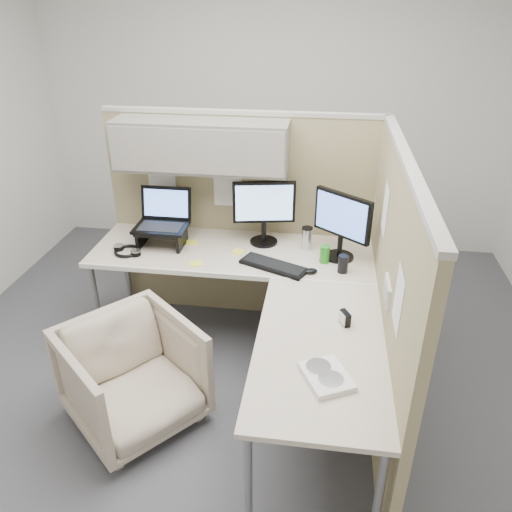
# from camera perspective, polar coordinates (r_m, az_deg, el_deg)

# --- Properties ---
(ground) EXTENTS (4.50, 4.50, 0.00)m
(ground) POSITION_cam_1_polar(r_m,az_deg,el_deg) (3.50, -2.27, -14.24)
(ground) COLOR #434349
(ground) RESTS_ON ground
(partition_back) EXTENTS (2.00, 0.36, 1.63)m
(partition_back) POSITION_cam_1_polar(r_m,az_deg,el_deg) (3.67, -3.65, 7.95)
(partition_back) COLOR #9B8E65
(partition_back) RESTS_ON ground
(partition_right) EXTENTS (0.07, 2.03, 1.63)m
(partition_right) POSITION_cam_1_polar(r_m,az_deg,el_deg) (2.94, 14.76, -4.45)
(partition_right) COLOR #9B8E65
(partition_right) RESTS_ON ground
(desk) EXTENTS (2.00, 1.98, 0.73)m
(desk) POSITION_cam_1_polar(r_m,az_deg,el_deg) (3.17, 0.13, -3.67)
(desk) COLOR beige
(desk) RESTS_ON ground
(office_chair) EXTENTS (0.95, 0.96, 0.72)m
(office_chair) POSITION_cam_1_polar(r_m,az_deg,el_deg) (3.11, -13.94, -12.74)
(office_chair) COLOR #C6B19D
(office_chair) RESTS_ON ground
(monitor_left) EXTENTS (0.44, 0.20, 0.47)m
(monitor_left) POSITION_cam_1_polar(r_m,az_deg,el_deg) (3.53, 0.92, 5.55)
(monitor_left) COLOR black
(monitor_left) RESTS_ON desk
(monitor_right) EXTENTS (0.37, 0.30, 0.47)m
(monitor_right) POSITION_cam_1_polar(r_m,az_deg,el_deg) (3.36, 9.79, 3.96)
(monitor_right) COLOR black
(monitor_right) RESTS_ON desk
(laptop_station) EXTENTS (0.37, 0.32, 0.39)m
(laptop_station) POSITION_cam_1_polar(r_m,az_deg,el_deg) (3.63, -10.64, 3.57)
(laptop_station) COLOR black
(laptop_station) RESTS_ON desk
(keyboard) EXTENTS (0.48, 0.32, 0.02)m
(keyboard) POSITION_cam_1_polar(r_m,az_deg,el_deg) (3.31, 2.02, -1.13)
(keyboard) COLOR black
(keyboard) RESTS_ON desk
(mouse) EXTENTS (0.10, 0.08, 0.03)m
(mouse) POSITION_cam_1_polar(r_m,az_deg,el_deg) (3.26, 6.26, -1.72)
(mouse) COLOR black
(mouse) RESTS_ON desk
(travel_mug) EXTENTS (0.08, 0.08, 0.16)m
(travel_mug) POSITION_cam_1_polar(r_m,az_deg,el_deg) (3.54, 5.84, 2.07)
(travel_mug) COLOR silver
(travel_mug) RESTS_ON desk
(soda_can_green) EXTENTS (0.07, 0.07, 0.12)m
(soda_can_green) POSITION_cam_1_polar(r_m,az_deg,el_deg) (3.28, 9.91, -0.89)
(soda_can_green) COLOR black
(soda_can_green) RESTS_ON desk
(soda_can_silver) EXTENTS (0.07, 0.07, 0.12)m
(soda_can_silver) POSITION_cam_1_polar(r_m,az_deg,el_deg) (3.38, 7.85, 0.21)
(soda_can_silver) COLOR #268C1E
(soda_can_silver) RESTS_ON desk
(sticky_note_d) EXTENTS (0.09, 0.09, 0.01)m
(sticky_note_d) POSITION_cam_1_polar(r_m,az_deg,el_deg) (3.50, -2.06, 0.50)
(sticky_note_d) COLOR yellow
(sticky_note_d) RESTS_ON desk
(sticky_note_c) EXTENTS (0.09, 0.09, 0.01)m
(sticky_note_c) POSITION_cam_1_polar(r_m,az_deg,el_deg) (3.66, -7.36, 1.55)
(sticky_note_c) COLOR yellow
(sticky_note_c) RESTS_ON desk
(sticky_note_a) EXTENTS (0.10, 0.10, 0.01)m
(sticky_note_a) POSITION_cam_1_polar(r_m,az_deg,el_deg) (3.37, -6.90, -0.88)
(sticky_note_a) COLOR yellow
(sticky_note_a) RESTS_ON desk
(headphones) EXTENTS (0.24, 0.24, 0.03)m
(headphones) POSITION_cam_1_polar(r_m,az_deg,el_deg) (3.61, -14.51, 0.58)
(headphones) COLOR black
(headphones) RESTS_ON desk
(paper_stack) EXTENTS (0.29, 0.31, 0.03)m
(paper_stack) POSITION_cam_1_polar(r_m,az_deg,el_deg) (2.44, 8.05, -13.47)
(paper_stack) COLOR white
(paper_stack) RESTS_ON desk
(desk_clock) EXTENTS (0.06, 0.08, 0.08)m
(desk_clock) POSITION_cam_1_polar(r_m,az_deg,el_deg) (2.79, 10.13, -7.01)
(desk_clock) COLOR black
(desk_clock) RESTS_ON desk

